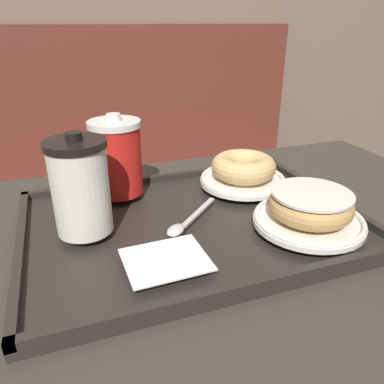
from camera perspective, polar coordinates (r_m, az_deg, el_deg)
The scene contains 11 objects.
booth_bench at distance 1.55m, azimuth -5.81°, elevation -2.17°, with size 1.26×0.44×1.00m.
cafe_table at distance 0.68m, azimuth 1.46°, elevation -16.25°, with size 1.09×0.66×0.71m.
serving_tray at distance 0.60m, azimuth 0.00°, elevation -4.92°, with size 0.52×0.37×0.02m.
napkin_paper at distance 0.49m, azimuth -4.01°, elevation -10.23°, with size 0.11×0.09×0.00m.
coffee_cup_front at distance 0.55m, azimuth -16.63°, elevation 0.79°, with size 0.08×0.08×0.15m.
coffee_cup_rear at distance 0.66m, azimuth -11.38°, elevation 5.24°, with size 0.09×0.09×0.14m.
plate_with_chocolate_donut at distance 0.59m, azimuth 17.31°, elevation -4.09°, with size 0.17×0.17×0.01m.
donut_chocolate_glazed at distance 0.58m, azimuth 17.63°, elevation -1.78°, with size 0.12×0.12×0.04m.
plate_with_plain_donut at distance 0.71m, azimuth 7.73°, elevation 1.88°, with size 0.16×0.16×0.01m.
donut_plain at distance 0.70m, azimuth 7.86°, elevation 3.90°, with size 0.12×0.12×0.04m.
spoon at distance 0.56m, azimuth -1.52°, elevation -4.99°, with size 0.11×0.11×0.01m.
Camera 1 is at (-0.19, -0.48, 1.01)m, focal length 35.00 mm.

